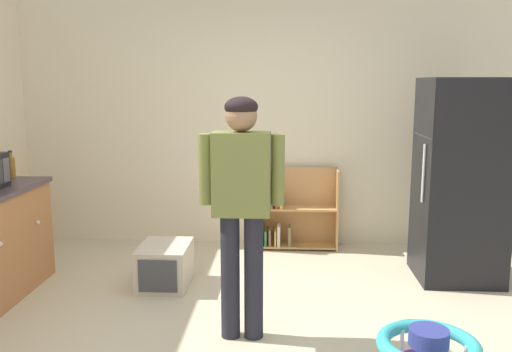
{
  "coord_description": "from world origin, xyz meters",
  "views": [
    {
      "loc": [
        0.22,
        -3.48,
        1.75
      ],
      "look_at": [
        0.01,
        0.43,
        1.07
      ],
      "focal_mm": 38.23,
      "sensor_mm": 36.0,
      "label": 1
    }
  ],
  "objects_px": {
    "bookshelf": "(294,213)",
    "standing_person": "(242,195)",
    "amber_bottle": "(11,167)",
    "refrigerator": "(460,180)",
    "pet_carrier": "(165,265)"
  },
  "relations": [
    {
      "from": "bookshelf",
      "to": "standing_person",
      "type": "distance_m",
      "value": 2.23
    },
    {
      "from": "bookshelf",
      "to": "amber_bottle",
      "type": "height_order",
      "value": "amber_bottle"
    },
    {
      "from": "refrigerator",
      "to": "pet_carrier",
      "type": "relative_size",
      "value": 3.22
    },
    {
      "from": "refrigerator",
      "to": "standing_person",
      "type": "height_order",
      "value": "refrigerator"
    },
    {
      "from": "bookshelf",
      "to": "standing_person",
      "type": "relative_size",
      "value": 0.51
    },
    {
      "from": "refrigerator",
      "to": "standing_person",
      "type": "xyz_separation_m",
      "value": [
        -1.82,
        -1.26,
        0.11
      ]
    },
    {
      "from": "pet_carrier",
      "to": "bookshelf",
      "type": "bearing_deg",
      "value": 45.99
    },
    {
      "from": "pet_carrier",
      "to": "amber_bottle",
      "type": "relative_size",
      "value": 2.24
    },
    {
      "from": "bookshelf",
      "to": "pet_carrier",
      "type": "distance_m",
      "value": 1.64
    },
    {
      "from": "standing_person",
      "to": "pet_carrier",
      "type": "distance_m",
      "value": 1.45
    },
    {
      "from": "standing_person",
      "to": "pet_carrier",
      "type": "xyz_separation_m",
      "value": [
        -0.74,
        0.93,
        -0.82
      ]
    },
    {
      "from": "refrigerator",
      "to": "standing_person",
      "type": "bearing_deg",
      "value": -145.34
    },
    {
      "from": "bookshelf",
      "to": "amber_bottle",
      "type": "relative_size",
      "value": 3.46
    },
    {
      "from": "pet_carrier",
      "to": "refrigerator",
      "type": "bearing_deg",
      "value": 7.37
    },
    {
      "from": "standing_person",
      "to": "amber_bottle",
      "type": "bearing_deg",
      "value": 152.57
    }
  ]
}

